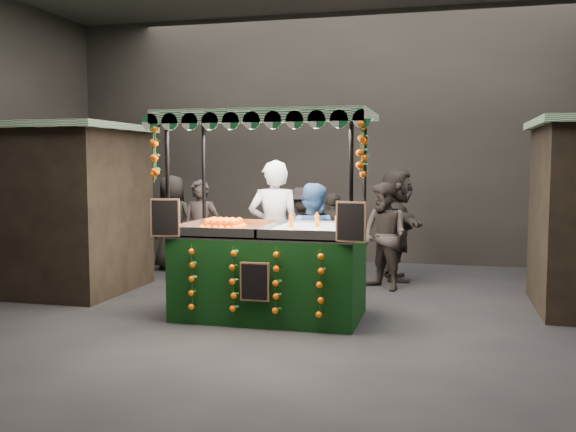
# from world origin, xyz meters

# --- Properties ---
(ground) EXTENTS (12.00, 12.00, 0.00)m
(ground) POSITION_xyz_m (0.00, 0.00, 0.00)
(ground) COLOR black
(ground) RESTS_ON ground
(market_hall) EXTENTS (12.10, 10.10, 5.05)m
(market_hall) POSITION_xyz_m (0.00, 0.00, 3.38)
(market_hall) COLOR black
(market_hall) RESTS_ON ground
(neighbour_stall_left) EXTENTS (3.00, 2.20, 2.60)m
(neighbour_stall_left) POSITION_xyz_m (-4.40, 1.00, 1.31)
(neighbour_stall_left) COLOR black
(neighbour_stall_left) RESTS_ON ground
(juice_stall) EXTENTS (2.73, 1.61, 2.65)m
(juice_stall) POSITION_xyz_m (-0.42, 0.06, 0.82)
(juice_stall) COLOR black
(juice_stall) RESTS_ON ground
(vendor_grey) EXTENTS (0.83, 0.64, 2.04)m
(vendor_grey) POSITION_xyz_m (-0.61, 0.99, 1.02)
(vendor_grey) COLOR gray
(vendor_grey) RESTS_ON ground
(vendor_blue) EXTENTS (0.90, 0.74, 1.72)m
(vendor_blue) POSITION_xyz_m (-0.07, 1.01, 0.86)
(vendor_blue) COLOR navy
(vendor_blue) RESTS_ON ground
(shopper_0) EXTENTS (0.64, 0.43, 1.73)m
(shopper_0) POSITION_xyz_m (-2.08, 1.82, 0.87)
(shopper_0) COLOR #282220
(shopper_0) RESTS_ON ground
(shopper_1) EXTENTS (1.05, 1.03, 1.70)m
(shopper_1) POSITION_xyz_m (0.84, 2.25, 0.85)
(shopper_1) COLOR #2C2724
(shopper_1) RESTS_ON ground
(shopper_2) EXTENTS (0.91, 0.86, 1.51)m
(shopper_2) POSITION_xyz_m (-0.04, 2.61, 0.75)
(shopper_2) COLOR black
(shopper_2) RESTS_ON ground
(shopper_3) EXTENTS (1.14, 0.94, 1.54)m
(shopper_3) POSITION_xyz_m (-0.85, 3.76, 0.77)
(shopper_3) COLOR #2C2624
(shopper_3) RESTS_ON ground
(shopper_4) EXTENTS (0.90, 0.61, 1.77)m
(shopper_4) POSITION_xyz_m (-3.19, 3.18, 0.89)
(shopper_4) COLOR #282420
(shopper_4) RESTS_ON ground
(shopper_5) EXTENTS (0.96, 1.85, 1.91)m
(shopper_5) POSITION_xyz_m (0.96, 3.16, 0.95)
(shopper_5) COLOR #282421
(shopper_5) RESTS_ON ground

